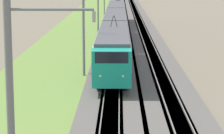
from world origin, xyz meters
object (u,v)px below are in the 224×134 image
at_px(catenary_mast_near, 13,128).
at_px(catenary_mast_mid, 84,27).
at_px(passenger_train, 115,25).
at_px(catenary_mast_far, 98,4).

xyz_separation_m(catenary_mast_near, catenary_mast_mid, (30.84, -0.00, -0.20)).
xyz_separation_m(passenger_train, catenary_mast_far, (7.87, 2.50, 2.27)).
bearing_deg(passenger_train, catenary_mast_near, -2.66).
relative_size(catenary_mast_near, catenary_mast_mid, 1.05).
relative_size(catenary_mast_mid, catenary_mast_far, 0.95).
bearing_deg(catenary_mast_mid, passenger_train, -6.20).
bearing_deg(catenary_mast_near, catenary_mast_far, 0.00).
height_order(passenger_train, catenary_mast_near, catenary_mast_near).
bearing_deg(catenary_mast_near, catenary_mast_mid, -0.00).
relative_size(passenger_train, catenary_mast_mid, 7.57).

